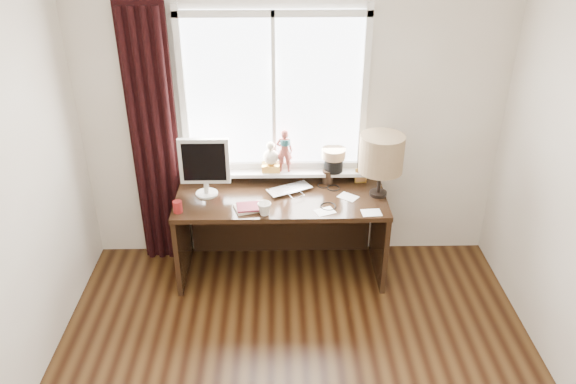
{
  "coord_description": "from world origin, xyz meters",
  "views": [
    {
      "loc": [
        -0.12,
        -2.33,
        2.97
      ],
      "look_at": [
        -0.05,
        1.25,
        1.0
      ],
      "focal_mm": 35.0,
      "sensor_mm": 36.0,
      "label": 1
    }
  ],
  "objects_px": {
    "red_cup": "(178,207)",
    "desk": "(281,216)",
    "monitor": "(204,164)",
    "laptop": "(290,190)",
    "table_lamp": "(381,154)",
    "mug": "(264,208)"
  },
  "relations": [
    {
      "from": "laptop",
      "to": "monitor",
      "type": "bearing_deg",
      "value": 156.42
    },
    {
      "from": "laptop",
      "to": "table_lamp",
      "type": "distance_m",
      "value": 0.8
    },
    {
      "from": "red_cup",
      "to": "desk",
      "type": "xyz_separation_m",
      "value": [
        0.79,
        0.33,
        -0.29
      ]
    },
    {
      "from": "laptop",
      "to": "table_lamp",
      "type": "bearing_deg",
      "value": -33.39
    },
    {
      "from": "monitor",
      "to": "table_lamp",
      "type": "distance_m",
      "value": 1.4
    },
    {
      "from": "laptop",
      "to": "desk",
      "type": "height_order",
      "value": "laptop"
    },
    {
      "from": "red_cup",
      "to": "monitor",
      "type": "distance_m",
      "value": 0.41
    },
    {
      "from": "red_cup",
      "to": "table_lamp",
      "type": "height_order",
      "value": "table_lamp"
    },
    {
      "from": "laptop",
      "to": "red_cup",
      "type": "height_order",
      "value": "red_cup"
    },
    {
      "from": "desk",
      "to": "table_lamp",
      "type": "relative_size",
      "value": 3.27
    },
    {
      "from": "monitor",
      "to": "table_lamp",
      "type": "xyz_separation_m",
      "value": [
        1.39,
        -0.04,
        0.09
      ]
    },
    {
      "from": "desk",
      "to": "table_lamp",
      "type": "distance_m",
      "value": 1.0
    },
    {
      "from": "laptop",
      "to": "mug",
      "type": "bearing_deg",
      "value": -145.76
    },
    {
      "from": "laptop",
      "to": "mug",
      "type": "xyz_separation_m",
      "value": [
        -0.2,
        -0.37,
        0.04
      ]
    },
    {
      "from": "red_cup",
      "to": "desk",
      "type": "relative_size",
      "value": 0.06
    },
    {
      "from": "desk",
      "to": "mug",
      "type": "bearing_deg",
      "value": -108.91
    },
    {
      "from": "mug",
      "to": "red_cup",
      "type": "distance_m",
      "value": 0.67
    },
    {
      "from": "desk",
      "to": "table_lamp",
      "type": "height_order",
      "value": "table_lamp"
    },
    {
      "from": "red_cup",
      "to": "monitor",
      "type": "relative_size",
      "value": 0.19
    },
    {
      "from": "laptop",
      "to": "red_cup",
      "type": "xyz_separation_m",
      "value": [
        -0.87,
        -0.32,
        0.03
      ]
    },
    {
      "from": "laptop",
      "to": "desk",
      "type": "distance_m",
      "value": 0.27
    },
    {
      "from": "mug",
      "to": "red_cup",
      "type": "height_order",
      "value": "mug"
    }
  ]
}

